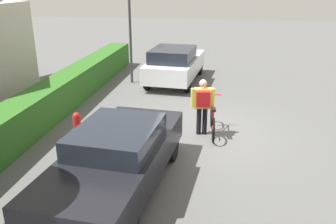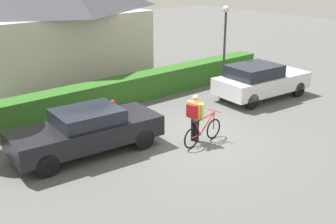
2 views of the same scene
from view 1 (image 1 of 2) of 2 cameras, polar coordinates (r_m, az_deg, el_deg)
ground_plane at (r=10.01m, az=5.04°, el=-3.25°), size 60.00×60.00×0.00m
hedge_row at (r=11.08m, az=-19.35°, el=0.88°), size 16.07×0.90×1.03m
parked_car_near at (r=7.14m, az=-8.12°, el=-7.19°), size 4.60×2.07×1.36m
parked_car_far at (r=14.70m, az=1.11°, el=7.70°), size 4.25×2.11×1.47m
bicycle at (r=9.83m, az=7.10°, el=-1.39°), size 1.73×0.50×0.97m
person_rider at (r=9.56m, az=5.53°, el=1.54°), size 0.40×0.63×1.55m
street_lamp at (r=14.43m, az=-6.10°, el=14.02°), size 0.28×0.28×3.67m
fire_hydrant at (r=9.56m, az=-14.25°, el=-2.31°), size 0.20×0.20×0.81m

